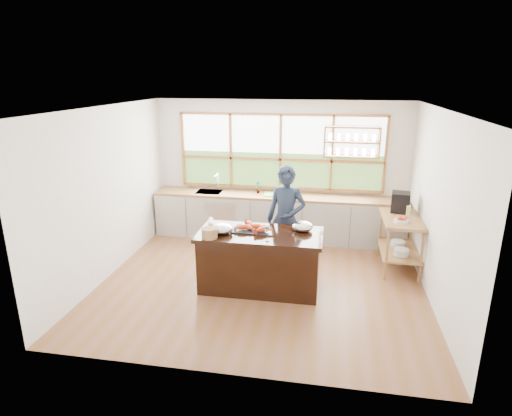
% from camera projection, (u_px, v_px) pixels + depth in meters
% --- Properties ---
extents(ground_plane, '(5.00, 5.00, 0.00)m').
position_uv_depth(ground_plane, '(262.00, 281.00, 6.81)').
color(ground_plane, brown).
extents(room_shell, '(5.02, 4.52, 2.71)m').
position_uv_depth(room_shell, '(269.00, 167.00, 6.77)').
color(room_shell, silver).
rests_on(room_shell, ground_plane).
extents(back_counter, '(4.90, 0.63, 0.90)m').
position_uv_depth(back_counter, '(277.00, 216.00, 8.50)').
color(back_counter, beige).
rests_on(back_counter, ground_plane).
extents(right_shelf_unit, '(0.62, 1.10, 0.90)m').
position_uv_depth(right_shelf_unit, '(401.00, 235.00, 7.10)').
color(right_shelf_unit, olive).
rests_on(right_shelf_unit, ground_plane).
extents(island, '(1.85, 0.90, 0.90)m').
position_uv_depth(island, '(260.00, 260.00, 6.49)').
color(island, black).
rests_on(island, ground_plane).
extents(cook, '(0.71, 0.53, 1.78)m').
position_uv_depth(cook, '(286.00, 220.00, 6.98)').
color(cook, '#1D273B').
rests_on(cook, ground_plane).
extents(potted_plant, '(0.15, 0.12, 0.24)m').
position_uv_depth(potted_plant, '(258.00, 187.00, 8.46)').
color(potted_plant, slate).
rests_on(potted_plant, back_counter).
extents(cutting_board, '(0.41, 0.31, 0.01)m').
position_uv_depth(cutting_board, '(274.00, 194.00, 8.38)').
color(cutting_board, '#53C749').
rests_on(cutting_board, back_counter).
extents(espresso_machine, '(0.34, 0.36, 0.34)m').
position_uv_depth(espresso_machine, '(400.00, 202.00, 7.30)').
color(espresso_machine, black).
rests_on(espresso_machine, right_shelf_unit).
extents(wine_bottle, '(0.07, 0.07, 0.26)m').
position_uv_depth(wine_bottle, '(408.00, 214.00, 6.81)').
color(wine_bottle, '#9AAD55').
rests_on(wine_bottle, right_shelf_unit).
extents(fruit_bowl, '(0.23, 0.23, 0.11)m').
position_uv_depth(fruit_bowl, '(401.00, 220.00, 6.80)').
color(fruit_bowl, silver).
rests_on(fruit_bowl, right_shelf_unit).
extents(slate_board, '(0.57, 0.43, 0.02)m').
position_uv_depth(slate_board, '(252.00, 230.00, 6.46)').
color(slate_board, black).
rests_on(slate_board, island).
extents(lobster_pile, '(0.52, 0.44, 0.08)m').
position_uv_depth(lobster_pile, '(253.00, 227.00, 6.44)').
color(lobster_pile, red).
rests_on(lobster_pile, slate_board).
extents(mixing_bowl_left, '(0.31, 0.31, 0.15)m').
position_uv_depth(mixing_bowl_left, '(222.00, 229.00, 6.33)').
color(mixing_bowl_left, '#AFB2B6').
rests_on(mixing_bowl_left, island).
extents(mixing_bowl_right, '(0.31, 0.31, 0.15)m').
position_uv_depth(mixing_bowl_right, '(303.00, 226.00, 6.43)').
color(mixing_bowl_right, '#AFB2B6').
rests_on(mixing_bowl_right, island).
extents(wine_glass, '(0.08, 0.08, 0.22)m').
position_uv_depth(wine_glass, '(267.00, 230.00, 6.00)').
color(wine_glass, white).
rests_on(wine_glass, island).
extents(wicker_basket, '(0.23, 0.23, 0.15)m').
position_uv_depth(wicker_basket, '(209.00, 233.00, 6.14)').
color(wicker_basket, '#A78349').
rests_on(wicker_basket, island).
extents(parchment_roll, '(0.15, 0.31, 0.08)m').
position_uv_depth(parchment_roll, '(210.00, 222.00, 6.69)').
color(parchment_roll, white).
rests_on(parchment_roll, island).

